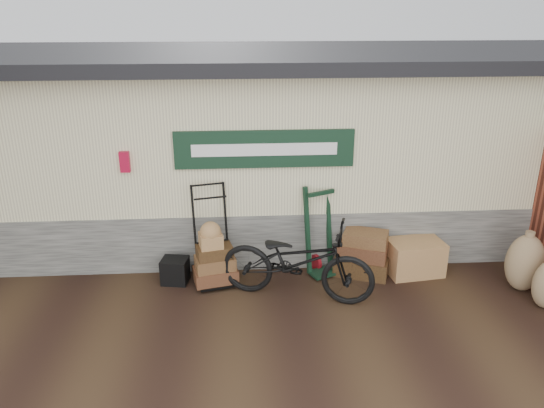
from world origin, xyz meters
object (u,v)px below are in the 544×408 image
Objects in this scene: suitcase_stack at (362,252)px; black_trunk at (175,271)px; green_barrow at (320,231)px; wicker_hamper at (415,257)px; porter_trolley at (212,234)px; bicycle at (297,257)px.

suitcase_stack is 2.12× the size of black_trunk.
green_barrow is 1.53m from wicker_hamper.
black_trunk is at bearing -179.33° from wicker_hamper.
porter_trolley is 1.63m from green_barrow.
black_trunk is (-3.65, -0.04, -0.08)m from wicker_hamper.
black_trunk is 1.90m from bicycle.
wicker_hamper is 2.16× the size of black_trunk.
wicker_hamper is (1.46, -0.14, -0.43)m from green_barrow.
suitcase_stack reaches higher than wicker_hamper.
green_barrow reaches higher than black_trunk.
green_barrow is at bearing -12.76° from bicycle.
porter_trolley is 3.98× the size of black_trunk.
green_barrow is 1.72× the size of suitcase_stack.
wicker_hamper is (0.81, -0.04, -0.09)m from suitcase_stack.
black_trunk is (-0.57, -0.03, -0.56)m from porter_trolley.
green_barrow is (1.62, 0.16, -0.06)m from porter_trolley.
green_barrow is 0.64× the size of bicycle.
suitcase_stack is 0.82m from wicker_hamper.
bicycle is (1.76, -0.55, 0.44)m from black_trunk.
bicycle reaches higher than suitcase_stack.
wicker_hamper is (3.08, 0.01, -0.49)m from porter_trolley.
wicker_hamper is at bearing -30.00° from green_barrow.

